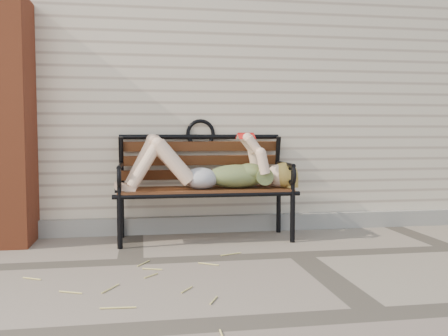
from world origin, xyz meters
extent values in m
plane|color=gray|center=(0.00, 0.00, 0.00)|extent=(80.00, 80.00, 0.00)
cube|color=beige|center=(0.00, 3.00, 1.50)|extent=(8.00, 4.00, 3.00)
cube|color=gray|center=(0.00, 0.97, 0.07)|extent=(8.00, 0.10, 0.15)
cylinder|color=black|center=(-1.34, 0.42, 0.21)|extent=(0.04, 0.04, 0.43)
cylinder|color=black|center=(-1.34, 0.85, 0.21)|extent=(0.04, 0.04, 0.43)
cylinder|color=black|center=(0.08, 0.42, 0.21)|extent=(0.04, 0.04, 0.43)
cylinder|color=black|center=(0.08, 0.85, 0.21)|extent=(0.04, 0.04, 0.43)
cube|color=#572C16|center=(-0.63, 0.64, 0.43)|extent=(1.45, 0.47, 0.03)
cylinder|color=black|center=(-0.63, 0.42, 0.41)|extent=(1.53, 0.04, 0.04)
cylinder|color=black|center=(-0.63, 0.85, 0.41)|extent=(1.53, 0.04, 0.04)
torus|color=black|center=(-0.63, 0.96, 0.91)|extent=(0.26, 0.03, 0.26)
ellipsoid|color=#092F45|center=(-0.36, 0.61, 0.54)|extent=(0.52, 0.30, 0.20)
ellipsoid|color=#092F45|center=(-0.25, 0.61, 0.58)|extent=(0.25, 0.29, 0.15)
ellipsoid|color=#AAAAAF|center=(-0.67, 0.61, 0.53)|extent=(0.29, 0.32, 0.18)
sphere|color=beige|center=(0.01, 0.61, 0.54)|extent=(0.21, 0.21, 0.21)
ellipsoid|color=gold|center=(0.06, 0.61, 0.55)|extent=(0.24, 0.24, 0.22)
cube|color=red|center=(-0.29, 0.61, 0.91)|extent=(0.13, 0.02, 0.02)
cube|color=white|center=(-0.29, 0.57, 0.88)|extent=(0.13, 0.08, 0.05)
cube|color=white|center=(-0.29, 0.65, 0.88)|extent=(0.13, 0.08, 0.05)
cube|color=red|center=(-0.29, 0.56, 0.88)|extent=(0.14, 0.09, 0.05)
cube|color=red|center=(-0.29, 0.65, 0.88)|extent=(0.14, 0.09, 0.05)
cylinder|color=#D9C86A|center=(-0.84, 0.07, 0.01)|extent=(0.10, 0.11, 0.01)
cylinder|color=#D9C86A|center=(-0.85, -1.12, 0.01)|extent=(0.04, 0.14, 0.01)
cylinder|color=#D9C86A|center=(-1.57, 0.17, 0.01)|extent=(0.07, 0.11, 0.01)
cylinder|color=#D9C86A|center=(-1.11, -1.24, 0.01)|extent=(0.02, 0.10, 0.01)
cylinder|color=#D9C86A|center=(-0.40, -0.20, 0.01)|extent=(0.03, 0.19, 0.01)
cylinder|color=#D9C86A|center=(-1.73, -0.03, 0.01)|extent=(0.01, 0.10, 0.01)
cylinder|color=#D9C86A|center=(-0.57, -0.54, 0.01)|extent=(0.17, 0.04, 0.01)
cylinder|color=#D9C86A|center=(-1.59, 0.00, 0.01)|extent=(0.04, 0.12, 0.01)
cylinder|color=#D9C86A|center=(-1.82, -0.47, 0.01)|extent=(0.11, 0.16, 0.01)
cylinder|color=#D9C86A|center=(-1.29, -0.53, 0.01)|extent=(0.06, 0.18, 0.01)
cylinder|color=#D9C86A|center=(-1.35, -1.22, 0.01)|extent=(0.15, 0.01, 0.01)
cylinder|color=#D9C86A|center=(-0.35, -0.18, 0.01)|extent=(0.08, 0.06, 0.01)
camera|label=1|loc=(-1.16, -3.54, 0.91)|focal=40.00mm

